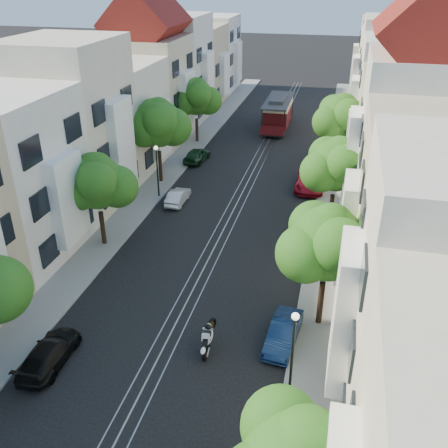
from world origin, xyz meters
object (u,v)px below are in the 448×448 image
Objects in this scene: parked_car_e_far at (310,181)px; lamp_east at (293,341)px; tree_w_b at (98,184)px; lamp_west at (157,164)px; cable_car at (278,111)px; tree_e_c at (337,166)px; parked_car_e_mid at (283,333)px; sportbike_rider at (208,337)px; tree_w_d at (197,98)px; parked_car_w_mid at (178,196)px; tree_w_c at (158,124)px; parked_car_w_near at (49,353)px; tree_e_b at (328,245)px; parked_car_w_far at (197,155)px; tree_e_d at (342,118)px.

lamp_east is at bearing -87.98° from parked_car_e_far.
lamp_west is (0.84, 8.02, -1.55)m from tree_w_b.
lamp_west is at bearing -107.73° from cable_car.
tree_w_b is (-14.40, -6.00, -0.20)m from tree_e_c.
tree_w_b is 14.96m from parked_car_e_mid.
cable_car is at bearing 104.20° from parked_car_e_mid.
lamp_east is 21.97m from lamp_west.
tree_e_c reaches higher than tree_w_b.
parked_car_e_far is at bearing 45.46° from tree_w_b.
sportbike_rider is at bearing -109.77° from tree_e_c.
lamp_east reaches higher than sportbike_rider.
tree_w_d is 15.42m from parked_car_w_mid.
tree_w_d is at bearing 112.80° from lamp_east.
sportbike_rider reaches higher than parked_car_e_mid.
lamp_east is (13.44, -9.98, -1.55)m from tree_w_b.
tree_w_c is 3.81m from lamp_west.
lamp_west is 18.43m from sportbike_rider.
tree_e_c is 15.25m from tree_w_c.
parked_car_w_near is (2.37, -10.80, -3.81)m from tree_w_b.
parked_car_e_mid is (12.74, -6.87, -3.79)m from tree_w_b.
parked_car_e_mid is (-1.66, -1.87, -4.12)m from tree_e_b.
tree_e_c is at bearing 22.62° from tree_w_b.
parked_car_w_far is (-7.75, 24.73, -0.14)m from sportbike_rider.
tree_e_b is at bearing 133.28° from parked_car_w_mid.
sportbike_rider is at bearing -161.49° from parked_car_w_near.
tree_w_b is 8.72m from parked_car_w_mid.
tree_e_d reaches higher than parked_car_w_near.
cable_car is (-7.03, 11.87, -2.92)m from tree_e_d.
lamp_west is 1.12× the size of parked_car_e_mid.
tree_e_b is at bearing -90.00° from tree_e_c.
tree_e_d is 16.39m from lamp_west.
tree_w_d is 1.96× the size of parked_car_w_mid.
tree_w_b is 1.70× the size of parked_car_e_mid.
cable_car reaches higher than parked_car_w_near.
tree_e_c and tree_w_d have the same top height.
tree_e_c is at bearing -73.76° from parked_car_e_far.
tree_w_c is (-14.40, 5.00, 0.47)m from tree_e_c.
tree_w_d is at bearing 119.47° from parked_car_e_mid.
tree_e_b is 17.55m from parked_car_w_mid.
parked_car_w_far reaches higher than parked_car_e_mid.
tree_e_d is (0.00, 22.00, 0.13)m from tree_e_b.
tree_e_d is 1.05× the size of tree_w_d.
tree_w_c is at bearing 81.04° from parked_car_w_far.
parked_car_w_near is at bearing -125.60° from tree_e_c.
tree_e_c is 16.10m from lamp_east.
tree_w_c is at bearing -90.00° from tree_w_d.
parked_car_w_far is at bearing 74.36° from tree_w_c.
parked_car_w_mid is at bearing 103.68° from parked_car_w_far.
parked_car_w_mid is 9.20m from parked_car_w_far.
parked_car_e_mid is at bearing -89.61° from parked_car_e_far.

